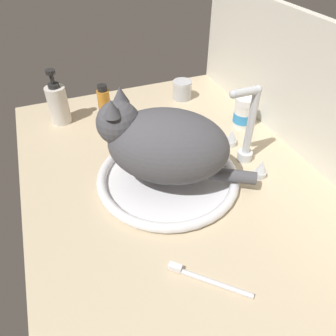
{
  "coord_description": "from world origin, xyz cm",
  "views": [
    {
      "loc": [
        56.89,
        -23.83,
        58.68
      ],
      "look_at": [
        0.06,
        -1.33,
        7.0
      ],
      "focal_mm": 34.19,
      "sensor_mm": 36.0,
      "label": 1
    }
  ],
  "objects_px": {
    "soap_pump_bottle": "(58,104)",
    "pill_bottle": "(243,113)",
    "sink_basin": "(168,177)",
    "faucet": "(247,135)",
    "cat": "(161,143)",
    "toothbrush": "(207,280)",
    "amber_bottle": "(104,104)",
    "metal_jar": "(182,90)"
  },
  "relations": [
    {
      "from": "soap_pump_bottle",
      "to": "pill_bottle",
      "type": "xyz_separation_m",
      "value": [
        0.24,
        0.53,
        -0.02
      ]
    },
    {
      "from": "sink_basin",
      "to": "faucet",
      "type": "distance_m",
      "value": 0.23
    },
    {
      "from": "cat",
      "to": "faucet",
      "type": "bearing_deg",
      "value": 87.69
    },
    {
      "from": "faucet",
      "to": "cat",
      "type": "height_order",
      "value": "cat"
    },
    {
      "from": "faucet",
      "to": "toothbrush",
      "type": "distance_m",
      "value": 0.4
    },
    {
      "from": "sink_basin",
      "to": "toothbrush",
      "type": "distance_m",
      "value": 0.3
    },
    {
      "from": "toothbrush",
      "to": "faucet",
      "type": "bearing_deg",
      "value": 138.69
    },
    {
      "from": "cat",
      "to": "soap_pump_bottle",
      "type": "bearing_deg",
      "value": -152.15
    },
    {
      "from": "sink_basin",
      "to": "toothbrush",
      "type": "xyz_separation_m",
      "value": [
        0.29,
        -0.04,
        -0.0
      ]
    },
    {
      "from": "sink_basin",
      "to": "faucet",
      "type": "bearing_deg",
      "value": 90.0
    },
    {
      "from": "sink_basin",
      "to": "pill_bottle",
      "type": "bearing_deg",
      "value": 116.13
    },
    {
      "from": "cat",
      "to": "amber_bottle",
      "type": "distance_m",
      "value": 0.35
    },
    {
      "from": "toothbrush",
      "to": "metal_jar",
      "type": "bearing_deg",
      "value": 160.26
    },
    {
      "from": "soap_pump_bottle",
      "to": "toothbrush",
      "type": "relative_size",
      "value": 1.37
    },
    {
      "from": "soap_pump_bottle",
      "to": "metal_jar",
      "type": "distance_m",
      "value": 0.43
    },
    {
      "from": "cat",
      "to": "toothbrush",
      "type": "bearing_deg",
      "value": -3.99
    },
    {
      "from": "faucet",
      "to": "metal_jar",
      "type": "height_order",
      "value": "faucet"
    },
    {
      "from": "soap_pump_bottle",
      "to": "pill_bottle",
      "type": "bearing_deg",
      "value": 65.94
    },
    {
      "from": "metal_jar",
      "to": "toothbrush",
      "type": "distance_m",
      "value": 0.73
    },
    {
      "from": "soap_pump_bottle",
      "to": "toothbrush",
      "type": "height_order",
      "value": "soap_pump_bottle"
    },
    {
      "from": "metal_jar",
      "to": "pill_bottle",
      "type": "relative_size",
      "value": 0.69
    },
    {
      "from": "pill_bottle",
      "to": "toothbrush",
      "type": "distance_m",
      "value": 0.57
    },
    {
      "from": "amber_bottle",
      "to": "toothbrush",
      "type": "xyz_separation_m",
      "value": [
        0.64,
        0.04,
        -0.05
      ]
    },
    {
      "from": "soap_pump_bottle",
      "to": "metal_jar",
      "type": "xyz_separation_m",
      "value": [
        -0.0,
        0.43,
        -0.03
      ]
    },
    {
      "from": "sink_basin",
      "to": "metal_jar",
      "type": "relative_size",
      "value": 5.31
    },
    {
      "from": "sink_basin",
      "to": "toothbrush",
      "type": "height_order",
      "value": "sink_basin"
    },
    {
      "from": "faucet",
      "to": "pill_bottle",
      "type": "height_order",
      "value": "faucet"
    },
    {
      "from": "faucet",
      "to": "soap_pump_bottle",
      "type": "distance_m",
      "value": 0.59
    },
    {
      "from": "faucet",
      "to": "amber_bottle",
      "type": "bearing_deg",
      "value": -138.75
    },
    {
      "from": "faucet",
      "to": "pill_bottle",
      "type": "bearing_deg",
      "value": 149.42
    },
    {
      "from": "sink_basin",
      "to": "cat",
      "type": "height_order",
      "value": "cat"
    },
    {
      "from": "pill_bottle",
      "to": "amber_bottle",
      "type": "bearing_deg",
      "value": -115.93
    },
    {
      "from": "cat",
      "to": "toothbrush",
      "type": "distance_m",
      "value": 0.32
    },
    {
      "from": "soap_pump_bottle",
      "to": "amber_bottle",
      "type": "relative_size",
      "value": 1.42
    },
    {
      "from": "faucet",
      "to": "amber_bottle",
      "type": "xyz_separation_m",
      "value": [
        -0.34,
        -0.3,
        -0.03
      ]
    },
    {
      "from": "toothbrush",
      "to": "cat",
      "type": "bearing_deg",
      "value": 176.01
    },
    {
      "from": "cat",
      "to": "toothbrush",
      "type": "relative_size",
      "value": 2.89
    },
    {
      "from": "soap_pump_bottle",
      "to": "amber_bottle",
      "type": "xyz_separation_m",
      "value": [
        0.05,
        0.14,
        -0.01
      ]
    },
    {
      "from": "cat",
      "to": "pill_bottle",
      "type": "relative_size",
      "value": 3.74
    },
    {
      "from": "faucet",
      "to": "toothbrush",
      "type": "relative_size",
      "value": 1.74
    },
    {
      "from": "faucet",
      "to": "sink_basin",
      "type": "bearing_deg",
      "value": -90.0
    },
    {
      "from": "sink_basin",
      "to": "cat",
      "type": "distance_m",
      "value": 0.1
    }
  ]
}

